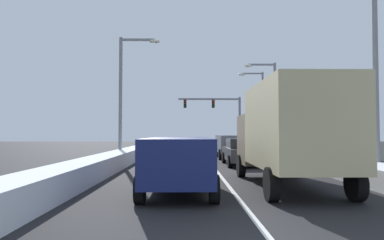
{
  "coord_description": "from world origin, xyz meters",
  "views": [
    {
      "loc": [
        -1.41,
        -4.35,
        1.81
      ],
      "look_at": [
        -1.0,
        28.19,
        3.03
      ],
      "focal_mm": 33.41,
      "sensor_mm": 36.0,
      "label": 1
    }
  ],
  "objects_px": {
    "sedan_silver_center_lane_third": "(181,150)",
    "box_truck_right_lane_nearest": "(288,131)",
    "street_lamp_right_far": "(259,104)",
    "suv_navy_center_lane_nearest": "(179,159)",
    "street_lamp_left_mid": "(126,87)",
    "roadside_sign_right": "(302,107)",
    "sedan_charcoal_right_lane_second": "(242,152)",
    "street_lamp_right_near": "(366,54)",
    "sedan_maroon_center_lane_second": "(178,156)",
    "traffic_light_gantry": "(220,111)",
    "street_lamp_right_mid": "(270,99)",
    "suv_gray_right_lane_third": "(231,144)"
  },
  "relations": [
    {
      "from": "suv_navy_center_lane_nearest",
      "to": "street_lamp_right_near",
      "type": "distance_m",
      "value": 8.93
    },
    {
      "from": "sedan_silver_center_lane_third",
      "to": "traffic_light_gantry",
      "type": "height_order",
      "value": "traffic_light_gantry"
    },
    {
      "from": "street_lamp_right_near",
      "to": "sedan_charcoal_right_lane_second",
      "type": "bearing_deg",
      "value": 122.49
    },
    {
      "from": "traffic_light_gantry",
      "to": "street_lamp_right_mid",
      "type": "bearing_deg",
      "value": -77.81
    },
    {
      "from": "suv_gray_right_lane_third",
      "to": "street_lamp_right_far",
      "type": "distance_m",
      "value": 12.5
    },
    {
      "from": "box_truck_right_lane_nearest",
      "to": "street_lamp_left_mid",
      "type": "xyz_separation_m",
      "value": [
        -7.34,
        11.24,
        2.94
      ]
    },
    {
      "from": "street_lamp_right_near",
      "to": "street_lamp_left_mid",
      "type": "height_order",
      "value": "street_lamp_right_near"
    },
    {
      "from": "box_truck_right_lane_nearest",
      "to": "street_lamp_right_mid",
      "type": "relative_size",
      "value": 0.94
    },
    {
      "from": "suv_navy_center_lane_nearest",
      "to": "street_lamp_left_mid",
      "type": "bearing_deg",
      "value": 106.92
    },
    {
      "from": "box_truck_right_lane_nearest",
      "to": "sedan_maroon_center_lane_second",
      "type": "bearing_deg",
      "value": 127.36
    },
    {
      "from": "sedan_silver_center_lane_third",
      "to": "street_lamp_right_far",
      "type": "bearing_deg",
      "value": 60.53
    },
    {
      "from": "street_lamp_right_far",
      "to": "sedan_silver_center_lane_third",
      "type": "bearing_deg",
      "value": -119.47
    },
    {
      "from": "traffic_light_gantry",
      "to": "street_lamp_right_far",
      "type": "xyz_separation_m",
      "value": [
        3.55,
        -5.77,
        0.43
      ]
    },
    {
      "from": "street_lamp_right_mid",
      "to": "street_lamp_right_near",
      "type": "bearing_deg",
      "value": -89.16
    },
    {
      "from": "sedan_charcoal_right_lane_second",
      "to": "suv_navy_center_lane_nearest",
      "type": "relative_size",
      "value": 0.92
    },
    {
      "from": "box_truck_right_lane_nearest",
      "to": "street_lamp_right_far",
      "type": "relative_size",
      "value": 0.87
    },
    {
      "from": "street_lamp_left_mid",
      "to": "roadside_sign_right",
      "type": "distance_m",
      "value": 15.29
    },
    {
      "from": "sedan_charcoal_right_lane_second",
      "to": "sedan_silver_center_lane_third",
      "type": "xyz_separation_m",
      "value": [
        -3.54,
        2.78,
        0.0
      ]
    },
    {
      "from": "sedan_maroon_center_lane_second",
      "to": "street_lamp_right_mid",
      "type": "bearing_deg",
      "value": 59.62
    },
    {
      "from": "traffic_light_gantry",
      "to": "street_lamp_left_mid",
      "type": "relative_size",
      "value": 0.93
    },
    {
      "from": "street_lamp_right_mid",
      "to": "suv_navy_center_lane_nearest",
      "type": "bearing_deg",
      "value": -111.15
    },
    {
      "from": "sedan_silver_center_lane_third",
      "to": "suv_gray_right_lane_third",
      "type": "bearing_deg",
      "value": 39.71
    },
    {
      "from": "suv_gray_right_lane_third",
      "to": "sedan_silver_center_lane_third",
      "type": "relative_size",
      "value": 1.09
    },
    {
      "from": "box_truck_right_lane_nearest",
      "to": "suv_gray_right_lane_third",
      "type": "bearing_deg",
      "value": 90.58
    },
    {
      "from": "suv_gray_right_lane_third",
      "to": "sedan_maroon_center_lane_second",
      "type": "xyz_separation_m",
      "value": [
        -3.66,
        -9.19,
        -0.25
      ]
    },
    {
      "from": "box_truck_right_lane_nearest",
      "to": "suv_gray_right_lane_third",
      "type": "height_order",
      "value": "box_truck_right_lane_nearest"
    },
    {
      "from": "street_lamp_right_near",
      "to": "street_lamp_right_mid",
      "type": "bearing_deg",
      "value": 90.84
    },
    {
      "from": "sedan_charcoal_right_lane_second",
      "to": "roadside_sign_right",
      "type": "height_order",
      "value": "roadside_sign_right"
    },
    {
      "from": "street_lamp_right_far",
      "to": "street_lamp_left_mid",
      "type": "height_order",
      "value": "street_lamp_right_far"
    },
    {
      "from": "street_lamp_left_mid",
      "to": "sedan_silver_center_lane_third",
      "type": "bearing_deg",
      "value": -1.28
    },
    {
      "from": "sedan_silver_center_lane_third",
      "to": "suv_navy_center_lane_nearest",
      "type": "bearing_deg",
      "value": -89.28
    },
    {
      "from": "suv_gray_right_lane_third",
      "to": "sedan_charcoal_right_lane_second",
      "type": "bearing_deg",
      "value": -90.88
    },
    {
      "from": "sedan_maroon_center_lane_second",
      "to": "roadside_sign_right",
      "type": "bearing_deg",
      "value": 52.21
    },
    {
      "from": "suv_navy_center_lane_nearest",
      "to": "sedan_maroon_center_lane_second",
      "type": "distance_m",
      "value": 5.98
    },
    {
      "from": "sedan_maroon_center_lane_second",
      "to": "street_lamp_left_mid",
      "type": "relative_size",
      "value": 0.56
    },
    {
      "from": "sedan_charcoal_right_lane_second",
      "to": "traffic_light_gantry",
      "type": "bearing_deg",
      "value": 87.82
    },
    {
      "from": "sedan_charcoal_right_lane_second",
      "to": "sedan_silver_center_lane_third",
      "type": "bearing_deg",
      "value": 141.81
    },
    {
      "from": "sedan_silver_center_lane_third",
      "to": "box_truck_right_lane_nearest",
      "type": "bearing_deg",
      "value": -71.32
    },
    {
      "from": "sedan_charcoal_right_lane_second",
      "to": "suv_navy_center_lane_nearest",
      "type": "xyz_separation_m",
      "value": [
        -3.39,
        -9.36,
        0.25
      ]
    },
    {
      "from": "sedan_maroon_center_lane_second",
      "to": "traffic_light_gantry",
      "type": "bearing_deg",
      "value": 80.33
    },
    {
      "from": "sedan_maroon_center_lane_second",
      "to": "street_lamp_right_far",
      "type": "bearing_deg",
      "value": 68.47
    },
    {
      "from": "street_lamp_left_mid",
      "to": "roadside_sign_right",
      "type": "relative_size",
      "value": 1.47
    },
    {
      "from": "traffic_light_gantry",
      "to": "roadside_sign_right",
      "type": "height_order",
      "value": "traffic_light_gantry"
    },
    {
      "from": "box_truck_right_lane_nearest",
      "to": "suv_navy_center_lane_nearest",
      "type": "bearing_deg",
      "value": -164.74
    },
    {
      "from": "suv_navy_center_lane_nearest",
      "to": "roadside_sign_right",
      "type": "bearing_deg",
      "value": 62.42
    },
    {
      "from": "street_lamp_right_far",
      "to": "street_lamp_left_mid",
      "type": "bearing_deg",
      "value": -129.47
    },
    {
      "from": "street_lamp_right_far",
      "to": "sedan_maroon_center_lane_second",
      "type": "bearing_deg",
      "value": -111.53
    },
    {
      "from": "suv_navy_center_lane_nearest",
      "to": "street_lamp_right_far",
      "type": "distance_m",
      "value": 27.63
    },
    {
      "from": "roadside_sign_right",
      "to": "sedan_charcoal_right_lane_second",
      "type": "bearing_deg",
      "value": -124.12
    },
    {
      "from": "suv_gray_right_lane_third",
      "to": "sedan_silver_center_lane_third",
      "type": "height_order",
      "value": "suv_gray_right_lane_third"
    }
  ]
}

